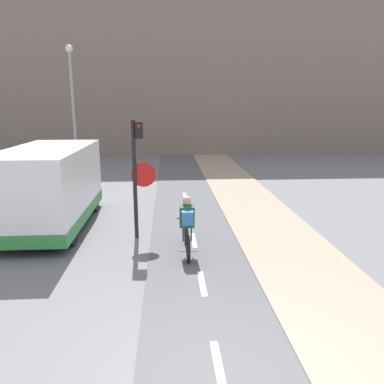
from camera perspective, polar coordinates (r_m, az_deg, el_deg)
The scene contains 5 objects.
building_row_background at distance 29.45m, azimuth -2.54°, elevation 17.24°, with size 60.00×5.20×11.33m.
traffic_light_pole at distance 10.08m, azimuth -8.31°, elevation 3.86°, with size 0.67×0.25×3.23m.
street_lamp_far at distance 19.62m, azimuth -17.74°, elevation 13.52°, with size 0.36×0.36×6.35m.
cyclist_near at distance 9.16m, azimuth -0.76°, elevation -5.29°, with size 0.46×1.78×1.46m.
van at distance 11.83m, azimuth -20.83°, elevation 0.47°, with size 2.13×4.97×2.39m.
Camera 1 is at (-0.67, -4.04, 3.62)m, focal length 35.00 mm.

